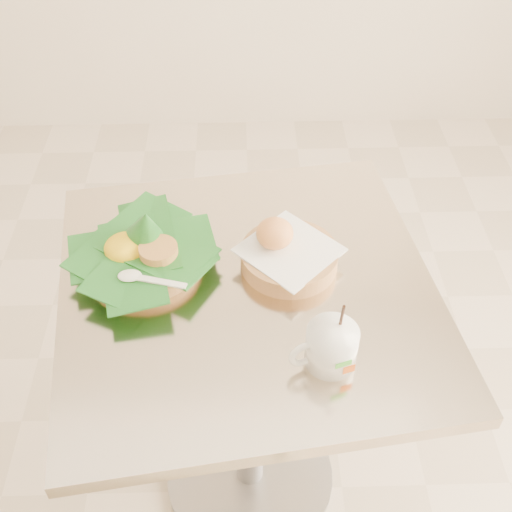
{
  "coord_description": "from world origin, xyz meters",
  "views": [
    {
      "loc": [
        0.2,
        -0.8,
        1.63
      ],
      "look_at": [
        0.22,
        0.04,
        0.82
      ],
      "focal_mm": 45.0,
      "sensor_mm": 36.0,
      "label": 1
    }
  ],
  "objects_px": {
    "bread_basket": "(287,253)",
    "coffee_mug": "(330,346)",
    "rice_basket": "(143,249)",
    "cafe_table": "(248,357)"
  },
  "relations": [
    {
      "from": "cafe_table",
      "to": "rice_basket",
      "type": "height_order",
      "value": "rice_basket"
    },
    {
      "from": "rice_basket",
      "to": "bread_basket",
      "type": "relative_size",
      "value": 1.22
    },
    {
      "from": "coffee_mug",
      "to": "bread_basket",
      "type": "bearing_deg",
      "value": 103.42
    },
    {
      "from": "cafe_table",
      "to": "bread_basket",
      "type": "bearing_deg",
      "value": 35.85
    },
    {
      "from": "cafe_table",
      "to": "coffee_mug",
      "type": "distance_m",
      "value": 0.34
    },
    {
      "from": "bread_basket",
      "to": "coffee_mug",
      "type": "distance_m",
      "value": 0.24
    },
    {
      "from": "bread_basket",
      "to": "coffee_mug",
      "type": "relative_size",
      "value": 1.51
    },
    {
      "from": "rice_basket",
      "to": "coffee_mug",
      "type": "distance_m",
      "value": 0.41
    },
    {
      "from": "cafe_table",
      "to": "rice_basket",
      "type": "distance_m",
      "value": 0.33
    },
    {
      "from": "rice_basket",
      "to": "bread_basket",
      "type": "bearing_deg",
      "value": -2.22
    }
  ]
}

